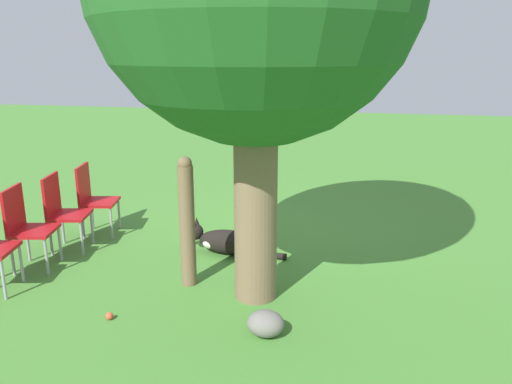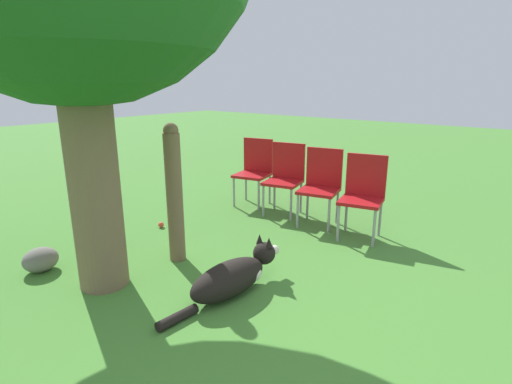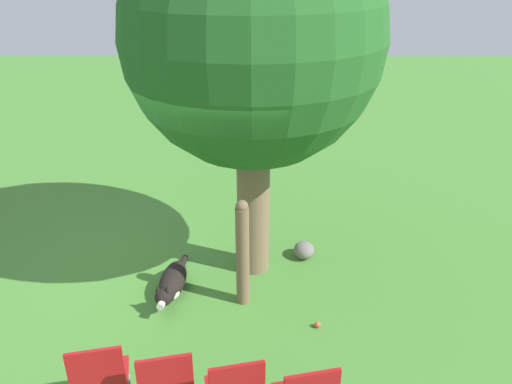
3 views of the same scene
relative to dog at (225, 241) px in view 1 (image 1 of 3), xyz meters
The scene contains 8 objects.
ground_plane 0.40m from the dog, behind, with size 30.00×30.00×0.00m, color #478433.
dog is the anchor object (origin of this frame).
fence_post 1.02m from the dog, 80.97° to the left, with size 0.15×0.15×1.33m.
red_chair_0 1.88m from the dog, ahead, with size 0.50×0.52×0.92m.
red_chair_1 1.96m from the dog, ahead, with size 0.50×0.52×0.92m.
red_chair_2 2.18m from the dog, 23.34° to the left, with size 0.50×0.52×0.92m.
tennis_ball 1.79m from the dog, 70.70° to the left, with size 0.07×0.07×0.07m.
garden_rock 1.84m from the dog, 116.19° to the left, with size 0.31×0.27×0.22m.
Camera 1 is at (-1.14, 5.23, 2.29)m, focal length 35.00 mm.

